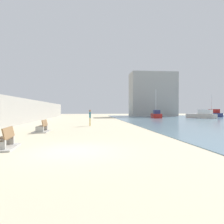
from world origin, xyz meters
TOP-DOWN VIEW (x-y plane):
  - ground_plane at (0.00, 18.00)m, footprint 120.00×120.00m
  - seawall at (-7.50, 18.00)m, footprint 0.80×64.00m
  - bench_near at (-3.11, 1.04)m, footprint 1.29×2.19m
  - bench_far at (-2.95, 8.15)m, footprint 1.11×2.11m
  - person_walking at (0.86, 13.96)m, footprint 0.24×0.53m
  - boat_distant at (23.65, 31.62)m, footprint 4.57×6.09m
  - boat_nearest at (15.11, 34.96)m, footprint 3.21×7.51m
  - boat_far_right at (31.03, 39.86)m, footprint 3.59×7.59m
  - harbor_building at (17.70, 46.00)m, footprint 12.00×6.00m

SIDE VIEW (x-z plane):
  - ground_plane at x=0.00m, z-range 0.00..0.00m
  - bench_near at x=-3.11m, z-range -0.26..0.72m
  - bench_far at x=-2.95m, z-range -0.26..0.72m
  - boat_nearest at x=15.11m, z-range -2.41..3.75m
  - boat_distant at x=23.65m, z-range -0.19..1.55m
  - boat_far_right at x=31.03m, z-range -1.96..3.41m
  - person_walking at x=0.86m, z-range 0.16..1.94m
  - seawall at x=-7.50m, z-range 0.00..3.17m
  - harbor_building at x=17.70m, z-range 0.00..11.62m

